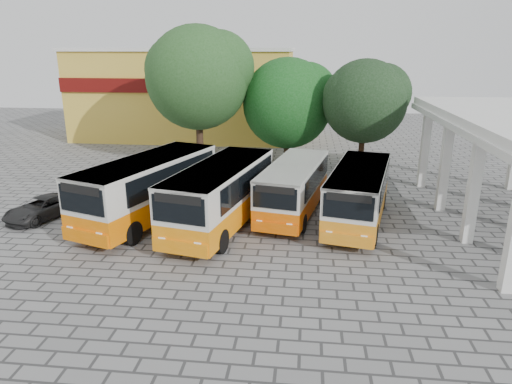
# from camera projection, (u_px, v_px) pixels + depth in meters

# --- Properties ---
(ground) EXTENTS (90.00, 90.00, 0.00)m
(ground) POSITION_uv_depth(u_px,v_px,m) (288.00, 251.00, 19.43)
(ground) COLOR slate
(ground) RESTS_ON ground
(shophouse_block) EXTENTS (20.40, 10.40, 8.30)m
(shophouse_block) POSITION_uv_depth(u_px,v_px,m) (187.00, 93.00, 43.97)
(shophouse_block) COLOR gold
(shophouse_block) RESTS_ON ground
(bus_far_left) EXTENTS (5.25, 9.23, 3.12)m
(bus_far_left) POSITION_uv_depth(u_px,v_px,m) (149.00, 185.00, 22.40)
(bus_far_left) COLOR #E66900
(bus_far_left) RESTS_ON ground
(bus_centre_left) EXTENTS (4.30, 8.86, 3.04)m
(bus_centre_left) POSITION_uv_depth(u_px,v_px,m) (221.00, 192.00, 21.52)
(bus_centre_left) COLOR orange
(bus_centre_left) RESTS_ON ground
(bus_centre_right) EXTENTS (3.67, 7.77, 2.67)m
(bus_centre_right) POSITION_uv_depth(u_px,v_px,m) (294.00, 185.00, 23.32)
(bus_centre_right) COLOR #DB5600
(bus_centre_right) RESTS_ON ground
(bus_far_right) EXTENTS (3.96, 8.10, 2.78)m
(bus_far_right) POSITION_uv_depth(u_px,v_px,m) (359.00, 192.00, 22.08)
(bus_far_right) COLOR orange
(bus_far_right) RESTS_ON ground
(tree_left) EXTENTS (7.55, 7.19, 9.88)m
(tree_left) POSITION_uv_depth(u_px,v_px,m) (199.00, 74.00, 31.65)
(tree_left) COLOR #3E291B
(tree_left) RESTS_ON ground
(tree_middle) EXTENTS (6.80, 6.48, 7.70)m
(tree_middle) POSITION_uv_depth(u_px,v_px,m) (289.00, 100.00, 32.78)
(tree_middle) COLOR #3C281A
(tree_middle) RESTS_ON ground
(tree_right) EXTENTS (5.74, 5.47, 7.66)m
(tree_right) POSITION_uv_depth(u_px,v_px,m) (366.00, 99.00, 29.85)
(tree_right) COLOR black
(tree_right) RESTS_ON ground
(parked_car) EXTENTS (3.01, 4.30, 1.09)m
(parked_car) POSITION_uv_depth(u_px,v_px,m) (42.00, 208.00, 23.04)
(parked_car) COLOR black
(parked_car) RESTS_ON ground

